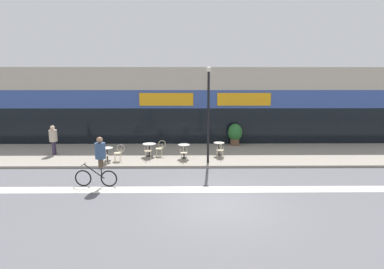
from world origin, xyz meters
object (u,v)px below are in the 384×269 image
object	(u,v)px
cafe_chair_3_near	(220,149)
planter_pot	(235,134)
bistro_table_3	(219,146)
bistro_table_2	(184,149)
cafe_chair_1_near	(148,150)
cafe_chair_0_side	(119,151)
cafe_chair_1_side	(160,147)
pedestrian_near_end	(53,137)
bistro_table_0	(107,152)
bistro_table_1	(149,147)
cyclist_0	(99,159)
cafe_chair_2_near	(184,151)
lamp_post	(208,108)
cafe_chair_0_near	(104,154)

from	to	relation	value
cafe_chair_3_near	planter_pot	size ratio (longest dim) A/B	0.63
bistro_table_3	planter_pot	distance (m)	3.13
bistro_table_2	cafe_chair_1_near	distance (m)	1.96
cafe_chair_0_side	cafe_chair_1_side	world-z (taller)	same
bistro_table_2	pedestrian_near_end	world-z (taller)	pedestrian_near_end
cafe_chair_3_near	bistro_table_0	bearing A→B (deg)	89.84
cafe_chair_1_near	pedestrian_near_end	xyz separation A→B (m)	(-5.54, 1.05, 0.49)
bistro_table_0	cafe_chair_1_side	size ratio (longest dim) A/B	0.80
bistro_table_1	cafe_chair_3_near	distance (m)	3.97
bistro_table_3	cafe_chair_3_near	xyz separation A→B (m)	(0.01, -0.63, -0.00)
cyclist_0	cafe_chair_2_near	bearing A→B (deg)	-130.05
cafe_chair_2_near	cafe_chair_1_side	bearing A→B (deg)	52.44
bistro_table_2	bistro_table_3	bearing A→B (deg)	15.77
cafe_chair_1_side	cyclist_0	distance (m)	5.11
lamp_post	cyclist_0	world-z (taller)	lamp_post
planter_pot	cyclist_0	distance (m)	10.11
cyclist_0	pedestrian_near_end	bearing A→B (deg)	-47.73
bistro_table_0	bistro_table_2	size ratio (longest dim) A/B	0.96
cafe_chair_3_near	cafe_chair_0_near	bearing A→B (deg)	95.67
bistro_table_0	bistro_table_1	bearing A→B (deg)	26.89
bistro_table_3	lamp_post	bearing A→B (deg)	-114.75
planter_pot	cafe_chair_1_side	bearing A→B (deg)	-147.69
cafe_chair_1_near	lamp_post	distance (m)	4.03
cyclist_0	cafe_chair_0_near	bearing A→B (deg)	-74.03
bistro_table_3	cyclist_0	size ratio (longest dim) A/B	0.36
cafe_chair_0_near	cafe_chair_1_near	xyz separation A→B (m)	(2.09, 1.05, 0.00)
bistro_table_0	cafe_chair_3_near	world-z (taller)	cafe_chair_3_near
cafe_chair_0_side	cafe_chair_3_near	distance (m)	5.42
bistro_table_1	bistro_table_2	xyz separation A→B (m)	(1.96, -0.44, 0.02)
cafe_chair_0_near	cyclist_0	xyz separation A→B (m)	(0.67, -2.97, 0.55)
bistro_table_1	bistro_table_2	world-z (taller)	bistro_table_2
bistro_table_1	pedestrian_near_end	xyz separation A→B (m)	(-5.53, 0.43, 0.49)
bistro_table_2	lamp_post	size ratio (longest dim) A/B	0.16
cafe_chair_3_near	bistro_table_2	bearing A→B (deg)	82.70
bistro_table_1	bistro_table_2	distance (m)	2.01
cafe_chair_0_near	cafe_chair_0_side	bearing A→B (deg)	-41.23
bistro_table_1	bistro_table_2	bearing A→B (deg)	-12.70
planter_pot	pedestrian_near_end	bearing A→B (deg)	-166.90
cafe_chair_1_side	cyclist_0	xyz separation A→B (m)	(-2.04, -4.65, 0.55)
bistro_table_1	bistro_table_2	size ratio (longest dim) A/B	0.98
bistro_table_0	planter_pot	size ratio (longest dim) A/B	0.50
bistro_table_3	cafe_chair_1_side	bearing A→B (deg)	-178.04
bistro_table_0	cafe_chair_1_side	world-z (taller)	cafe_chair_1_side
cafe_chair_0_near	planter_pot	world-z (taller)	planter_pot
cafe_chair_0_near	cafe_chair_1_near	distance (m)	2.34
cafe_chair_3_near	cyclist_0	size ratio (longest dim) A/B	0.43
bistro_table_0	cafe_chair_0_near	bearing A→B (deg)	-90.47
planter_pot	pedestrian_near_end	size ratio (longest dim) A/B	0.85
cafe_chair_2_near	bistro_table_3	bearing A→B (deg)	-57.84
cafe_chair_1_near	cyclist_0	bearing A→B (deg)	153.87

